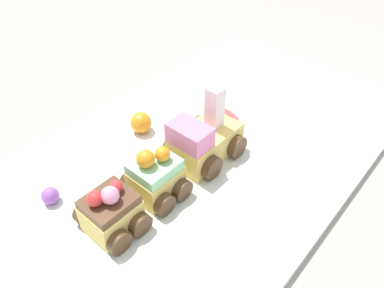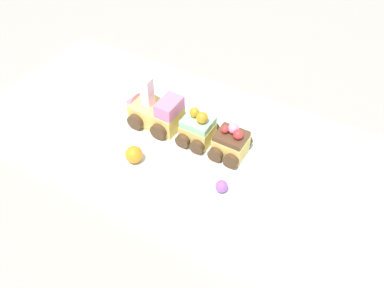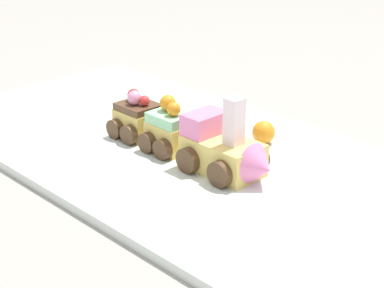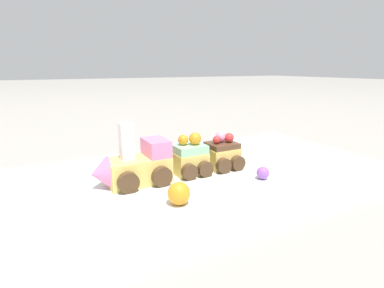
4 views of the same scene
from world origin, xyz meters
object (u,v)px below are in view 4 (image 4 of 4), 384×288
object	(u,v)px
cake_car_mint	(189,159)
gumball_purple	(263,173)
gumball_orange	(179,193)
cake_train_locomotive	(134,167)
cake_car_chocolate	(222,154)

from	to	relation	value
cake_car_mint	gumball_purple	size ratio (longest dim) A/B	3.40
gumball_orange	gumball_purple	world-z (taller)	gumball_orange
cake_train_locomotive	cake_car_mint	xyz separation A→B (m)	(-0.10, 0.00, -0.00)
cake_car_mint	gumball_orange	bearing A→B (deg)	55.63
cake_train_locomotive	gumball_orange	distance (m)	0.11
cake_car_chocolate	gumball_orange	bearing A→B (deg)	36.76
gumball_orange	cake_car_chocolate	bearing A→B (deg)	-143.64
cake_train_locomotive	gumball_orange	xyz separation A→B (m)	(-0.03, 0.10, -0.01)
cake_car_mint	gumball_purple	distance (m)	0.13
gumball_purple	cake_car_mint	bearing A→B (deg)	-42.41
gumball_orange	cake_car_mint	bearing A→B (deg)	-124.78
cake_car_chocolate	gumball_orange	distance (m)	0.17
cake_car_mint	gumball_orange	size ratio (longest dim) A/B	2.31
cake_train_locomotive	cake_car_chocolate	bearing A→B (deg)	-179.96
gumball_orange	gumball_purple	bearing A→B (deg)	-173.78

